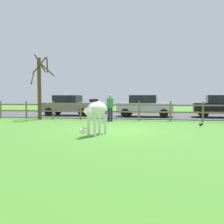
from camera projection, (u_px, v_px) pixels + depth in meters
name	position (u px, v px, depth m)	size (l,w,h in m)	color
ground_plane	(119.00, 130.00, 11.71)	(60.00, 60.00, 0.00)	#47842D
parking_asphalt	(137.00, 115.00, 20.85)	(28.00, 7.40, 0.05)	#47474C
paddock_fence	(124.00, 109.00, 16.66)	(21.20, 0.11, 1.22)	olive
bare_tree	(40.00, 85.00, 17.33)	(1.51, 1.58, 4.21)	#513A23
zebra	(96.00, 111.00, 10.22)	(0.88, 1.87, 1.41)	white
crow_on_grass	(201.00, 124.00, 13.00)	(0.21, 0.10, 0.20)	black
parked_car_silver	(145.00, 106.00, 19.13)	(4.09, 2.06, 1.56)	#B7BABF
parked_car_black	(223.00, 106.00, 18.43)	(4.10, 2.09, 1.56)	black
parked_car_grey	(69.00, 105.00, 20.47)	(4.07, 2.01, 1.56)	slate
visitor_right_of_tree	(110.00, 106.00, 15.92)	(0.38, 0.25, 1.64)	#232847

